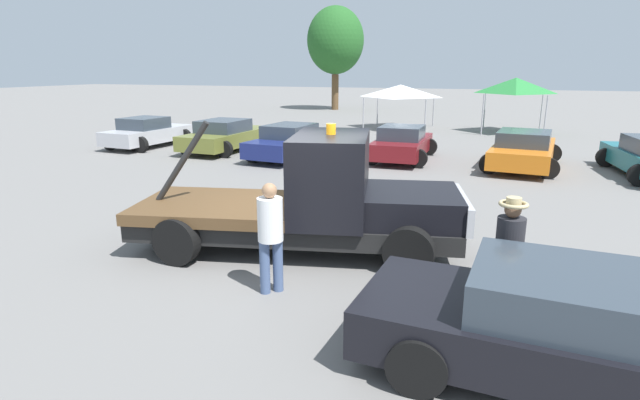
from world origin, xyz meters
name	(u,v)px	position (x,y,z in m)	size (l,w,h in m)	color
ground_plane	(296,249)	(0.00, 0.00, 0.00)	(160.00, 160.00, 0.00)	slate
tow_truck	(316,203)	(0.39, 0.08, 0.97)	(6.60, 3.42, 2.51)	black
foreground_car	(594,335)	(4.76, -3.00, 0.65)	(5.40, 2.27, 1.34)	black
person_near_truck	(509,248)	(3.86, -1.58, 1.05)	(0.40, 0.40, 1.78)	#38383D
person_at_hood	(270,230)	(0.37, -1.94, 1.03)	(0.40, 0.40, 1.79)	#475B84
parked_car_silver	(147,133)	(-11.33, 9.99, 0.65)	(2.59, 4.36, 1.34)	#B7B7BC
parked_car_olive	(226,136)	(-7.44, 10.26, 0.65)	(2.65, 4.93, 1.34)	olive
parked_car_navy	(292,141)	(-4.09, 9.61, 0.65)	(2.70, 5.02, 1.34)	navy
parked_car_maroon	(402,143)	(0.13, 10.50, 0.65)	(2.36, 4.21, 1.34)	maroon
parked_car_orange	(523,150)	(4.49, 10.40, 0.65)	(2.87, 5.02, 1.34)	orange
canopy_tent_white	(401,91)	(-1.94, 20.88, 2.17)	(3.55, 3.55, 2.53)	#9E9EA3
canopy_tent_green	(516,86)	(4.29, 20.85, 2.54)	(3.13, 3.13, 2.97)	#9E9EA3
tree_left	(335,41)	(-9.70, 32.52, 5.63)	(4.70, 4.70, 8.39)	brown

